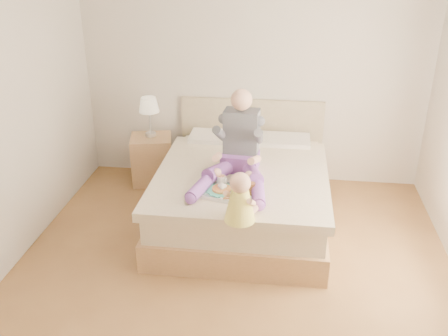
# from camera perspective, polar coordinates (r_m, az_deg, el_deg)

# --- Properties ---
(room) EXTENTS (4.02, 4.22, 2.71)m
(room) POSITION_cam_1_polar(r_m,az_deg,el_deg) (3.80, 2.19, 5.89)
(room) COLOR brown
(room) RESTS_ON ground
(bed) EXTENTS (1.70, 2.18, 1.00)m
(bed) POSITION_cam_1_polar(r_m,az_deg,el_deg) (5.27, 2.22, -2.49)
(bed) COLOR #987047
(bed) RESTS_ON ground
(nightstand) EXTENTS (0.56, 0.52, 0.58)m
(nightstand) POSITION_cam_1_polar(r_m,az_deg,el_deg) (6.10, -8.21, 0.98)
(nightstand) COLOR #987047
(nightstand) RESTS_ON ground
(lamp) EXTENTS (0.23, 0.23, 0.47)m
(lamp) POSITION_cam_1_polar(r_m,az_deg,el_deg) (5.90, -8.57, 6.91)
(lamp) COLOR silver
(lamp) RESTS_ON nightstand
(adult) EXTENTS (0.72, 1.04, 0.85)m
(adult) POSITION_cam_1_polar(r_m,az_deg,el_deg) (4.83, 1.63, 1.94)
(adult) COLOR #6E3A92
(adult) RESTS_ON bed
(tray) EXTENTS (0.53, 0.45, 0.13)m
(tray) POSITION_cam_1_polar(r_m,az_deg,el_deg) (4.55, 0.82, -2.67)
(tray) COLOR silver
(tray) RESTS_ON bed
(baby) EXTENTS (0.33, 0.38, 0.43)m
(baby) POSITION_cam_1_polar(r_m,az_deg,el_deg) (4.09, 1.92, -3.78)
(baby) COLOR #FFF450
(baby) RESTS_ON bed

